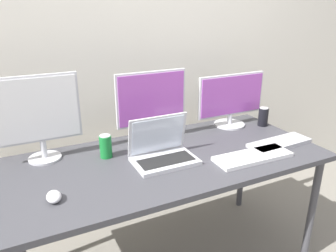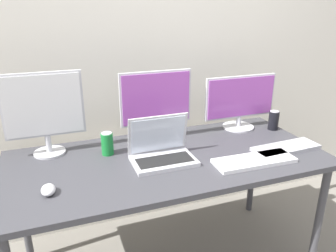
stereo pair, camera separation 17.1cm
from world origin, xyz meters
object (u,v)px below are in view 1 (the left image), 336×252
object	(u,v)px
work_desk	(168,167)
soda_can_by_laptop	(106,146)
keyboard_aux	(279,143)
soda_can_near_keyboard	(263,117)
monitor_right	(231,99)
laptop_silver	(162,151)
mouse_by_keyboard	(54,197)
monitor_center	(152,104)
keyboard_main	(253,157)
monitor_left	(39,115)

from	to	relation	value
work_desk	soda_can_by_laptop	distance (m)	0.36
keyboard_aux	soda_can_near_keyboard	distance (m)	0.33
monitor_right	laptop_silver	xyz separation A→B (m)	(-0.64, -0.28, -0.13)
laptop_silver	mouse_by_keyboard	xyz separation A→B (m)	(-0.57, -0.15, -0.04)
monitor_center	keyboard_aux	size ratio (longest dim) A/B	1.09
mouse_by_keyboard	soda_can_near_keyboard	size ratio (longest dim) A/B	0.72
work_desk	keyboard_main	bearing A→B (deg)	-27.92
mouse_by_keyboard	laptop_silver	bearing A→B (deg)	16.56
monitor_center	mouse_by_keyboard	distance (m)	0.79
work_desk	soda_can_near_keyboard	bearing A→B (deg)	11.14
monitor_left	monitor_right	distance (m)	1.20
work_desk	monitor_center	xyz separation A→B (m)	(0.02, 0.26, 0.29)
monitor_left	keyboard_main	xyz separation A→B (m)	(1.00, -0.48, -0.24)
monitor_center	keyboard_main	distance (m)	0.64
mouse_by_keyboard	soda_can_by_laptop	xyz separation A→B (m)	(0.32, 0.31, 0.04)
keyboard_main	keyboard_aux	bearing A→B (deg)	17.38
monitor_left	keyboard_aux	size ratio (longest dim) A/B	1.14
keyboard_main	soda_can_by_laptop	bearing A→B (deg)	154.14
keyboard_aux	mouse_by_keyboard	xyz separation A→B (m)	(-1.28, -0.02, 0.01)
work_desk	mouse_by_keyboard	distance (m)	0.64
laptop_silver	keyboard_aux	size ratio (longest dim) A/B	0.82
work_desk	monitor_right	size ratio (longest dim) A/B	3.45
monitor_left	monitor_right	world-z (taller)	monitor_left
monitor_center	work_desk	bearing A→B (deg)	-94.27
monitor_right	monitor_center	bearing A→B (deg)	-179.75
work_desk	monitor_left	size ratio (longest dim) A/B	3.78
keyboard_main	monitor_right	bearing A→B (deg)	69.34
work_desk	keyboard_main	size ratio (longest dim) A/B	3.95
monitor_right	soda_can_near_keyboard	bearing A→B (deg)	-27.17
monitor_right	laptop_silver	world-z (taller)	monitor_right
keyboard_aux	soda_can_by_laptop	size ratio (longest dim) A/B	3.15
keyboard_main	mouse_by_keyboard	size ratio (longest dim) A/B	4.82
keyboard_aux	mouse_by_keyboard	world-z (taller)	mouse_by_keyboard
monitor_right	work_desk	bearing A→B (deg)	-156.49
work_desk	keyboard_aux	bearing A→B (deg)	-11.82
monitor_center	laptop_silver	distance (m)	0.33
work_desk	soda_can_near_keyboard	world-z (taller)	soda_can_near_keyboard
work_desk	laptop_silver	distance (m)	0.12
keyboard_main	soda_can_by_laptop	world-z (taller)	soda_can_by_laptop
keyboard_main	mouse_by_keyboard	distance (m)	1.02
monitor_right	mouse_by_keyboard	bearing A→B (deg)	-160.78
work_desk	soda_can_near_keyboard	xyz separation A→B (m)	(0.79, 0.16, 0.12)
soda_can_by_laptop	keyboard_aux	bearing A→B (deg)	-16.66
work_desk	monitor_left	bearing A→B (deg)	156.01
work_desk	monitor_right	bearing A→B (deg)	23.51
monitor_right	keyboard_main	bearing A→B (deg)	-112.14
laptop_silver	keyboard_aux	world-z (taller)	laptop_silver
work_desk	monitor_right	distance (m)	0.69
monitor_right	soda_can_near_keyboard	world-z (taller)	monitor_right
monitor_left	monitor_right	size ratio (longest dim) A/B	0.91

